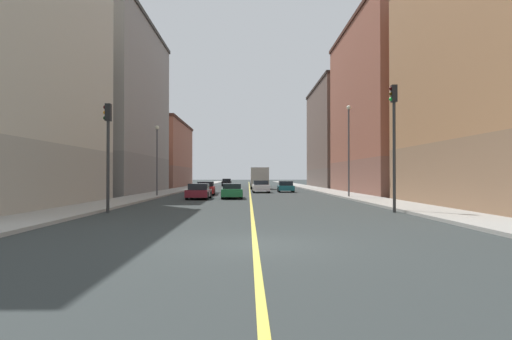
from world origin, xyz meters
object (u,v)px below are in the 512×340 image
object	(u,v)px
traffic_light_left_near	(394,131)
traffic_light_right_near	(108,142)
building_left_mid	(392,108)
building_right_distant	(156,155)
car_black	(227,183)
car_white	(261,187)
car_red	(206,189)
box_truck	(259,178)
car_teal	(286,187)
car_maroon	(199,192)
building_left_far	(344,137)
street_lamp_left_near	(349,142)
car_green	(232,191)
car_silver	(258,183)
street_lamp_right_near	(157,152)
building_right_midblock	(109,108)

from	to	relation	value
traffic_light_left_near	traffic_light_right_near	size ratio (longest dim) A/B	1.18
building_left_mid	building_right_distant	xyz separation A→B (m)	(-31.40, 25.93, -4.01)
car_black	car_white	bearing A→B (deg)	-80.18
car_white	car_red	size ratio (longest dim) A/B	1.11
car_red	box_truck	bearing A→B (deg)	73.21
traffic_light_left_near	car_teal	bearing A→B (deg)	96.42
building_right_distant	car_maroon	bearing A→B (deg)	-73.19
building_left_far	traffic_light_left_near	distance (m)	50.99
street_lamp_left_near	car_red	size ratio (longest dim) A/B	1.90
street_lamp_left_near	car_white	distance (m)	15.27
car_black	car_maroon	size ratio (longest dim) A/B	1.07
car_green	car_red	xyz separation A→B (m)	(-2.85, 6.60, 0.03)
building_left_mid	car_maroon	distance (m)	24.88
car_silver	car_red	bearing A→B (deg)	-100.57
street_lamp_left_near	car_black	size ratio (longest dim) A/B	1.75
car_white	car_red	distance (m)	8.66
car_teal	box_truck	world-z (taller)	box_truck
building_right_distant	car_white	world-z (taller)	building_right_distant
building_right_distant	car_red	distance (m)	32.63
street_lamp_left_near	building_right_distant	bearing A→B (deg)	123.51
street_lamp_left_near	car_silver	size ratio (longest dim) A/B	1.86
car_white	car_maroon	world-z (taller)	car_white
street_lamp_right_near	car_white	world-z (taller)	street_lamp_right_near
building_right_distant	traffic_light_left_near	bearing A→B (deg)	-65.73
building_left_mid	street_lamp_left_near	size ratio (longest dim) A/B	2.94
car_green	street_lamp_right_near	bearing A→B (deg)	158.78
building_left_far	traffic_light_right_near	xyz separation A→B (m)	(-23.18, -50.14, -4.76)
street_lamp_left_near	car_green	distance (m)	10.91
building_right_midblock	car_white	world-z (taller)	building_right_midblock
traffic_light_left_near	street_lamp_right_near	bearing A→B (deg)	132.81
building_right_midblock	car_green	xyz separation A→B (m)	(14.11, -11.77, -8.85)
traffic_light_right_near	box_truck	size ratio (longest dim) A/B	0.85
traffic_light_right_near	box_truck	world-z (taller)	traffic_light_right_near
building_left_mid	car_silver	xyz separation A→B (m)	(-14.13, 27.89, -8.82)
box_truck	building_left_far	bearing A→B (deg)	33.97
car_teal	car_black	bearing A→B (deg)	105.51
building_right_midblock	car_black	size ratio (longest dim) A/B	4.91
building_left_far	traffic_light_left_near	bearing A→B (deg)	-99.34
building_right_midblock	box_truck	xyz separation A→B (m)	(17.12, 14.23, -7.85)
building_left_far	car_black	xyz separation A→B (m)	(-19.89, 8.94, -7.79)
car_maroon	building_left_mid	bearing A→B (deg)	30.87
building_left_far	car_maroon	size ratio (longest dim) A/B	5.31
traffic_light_left_near	box_truck	world-z (taller)	traffic_light_left_near
car_red	box_truck	world-z (taller)	box_truck
car_green	car_red	bearing A→B (deg)	113.37
box_truck	car_maroon	bearing A→B (deg)	-101.86
building_left_mid	car_black	distance (m)	40.08
traffic_light_right_near	building_left_mid	bearing A→B (deg)	47.63
street_lamp_right_near	car_red	distance (m)	6.57
building_right_distant	traffic_light_right_near	xyz separation A→B (m)	(8.22, -51.35, -1.77)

